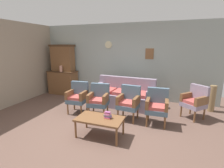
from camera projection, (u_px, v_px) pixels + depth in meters
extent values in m
plane|color=brown|center=(94.00, 128.00, 4.00)|extent=(7.68, 7.68, 0.00)
cube|color=#939E99|center=(124.00, 62.00, 6.10)|extent=(6.40, 0.06, 2.70)
cube|color=brown|center=(150.00, 54.00, 5.70)|extent=(0.28, 0.02, 0.36)
cylinder|color=beige|center=(108.00, 45.00, 6.12)|extent=(0.26, 0.03, 0.26)
cube|color=brown|center=(63.00, 83.00, 6.77)|extent=(1.10, 0.52, 0.90)
cube|color=#462D1B|center=(62.00, 71.00, 6.66)|extent=(1.16, 0.55, 0.03)
cube|color=brown|center=(63.00, 59.00, 6.62)|extent=(0.90, 0.36, 0.95)
cube|color=#462D1B|center=(62.00, 46.00, 6.50)|extent=(0.99, 0.38, 0.08)
cylinder|color=tan|center=(61.00, 69.00, 6.44)|extent=(0.12, 0.12, 0.23)
cube|color=gray|center=(123.00, 100.00, 5.43)|extent=(2.02, 0.95, 0.42)
cube|color=gray|center=(126.00, 84.00, 5.61)|extent=(1.97, 0.31, 0.48)
cube|color=gray|center=(151.00, 93.00, 5.00)|extent=(0.22, 0.81, 0.24)
cube|color=gray|center=(98.00, 87.00, 5.72)|extent=(0.22, 0.81, 0.24)
cube|color=#B74C47|center=(140.00, 94.00, 5.11)|extent=(0.56, 0.60, 0.10)
cube|color=#B74C47|center=(123.00, 92.00, 5.34)|extent=(0.56, 0.60, 0.10)
cube|color=#B74C47|center=(106.00, 90.00, 5.57)|extent=(0.56, 0.60, 0.10)
cube|color=slate|center=(77.00, 100.00, 4.83)|extent=(0.55, 0.51, 0.12)
cube|color=#B74C47|center=(77.00, 98.00, 4.79)|extent=(0.47, 0.44, 0.10)
cube|color=slate|center=(80.00, 89.00, 4.95)|extent=(0.53, 0.13, 0.46)
cube|color=brown|center=(84.00, 95.00, 4.73)|extent=(0.11, 0.48, 0.22)
cube|color=brown|center=(70.00, 94.00, 4.85)|extent=(0.11, 0.48, 0.22)
cylinder|color=brown|center=(81.00, 111.00, 4.65)|extent=(0.04, 0.04, 0.32)
cylinder|color=brown|center=(68.00, 109.00, 4.76)|extent=(0.04, 0.04, 0.32)
cylinder|color=brown|center=(87.00, 106.00, 5.00)|extent=(0.04, 0.04, 0.32)
cylinder|color=brown|center=(74.00, 105.00, 5.12)|extent=(0.04, 0.04, 0.32)
cube|color=slate|center=(98.00, 103.00, 4.58)|extent=(0.57, 0.54, 0.12)
cube|color=#B74C47|center=(98.00, 100.00, 4.54)|extent=(0.49, 0.46, 0.10)
cube|color=slate|center=(100.00, 91.00, 4.70)|extent=(0.53, 0.16, 0.46)
cube|color=brown|center=(106.00, 98.00, 4.49)|extent=(0.14, 0.49, 0.22)
cube|color=brown|center=(91.00, 97.00, 4.59)|extent=(0.14, 0.49, 0.22)
cylinder|color=brown|center=(104.00, 114.00, 4.40)|extent=(0.04, 0.04, 0.32)
cylinder|color=brown|center=(89.00, 113.00, 4.50)|extent=(0.04, 0.04, 0.32)
cylinder|color=brown|center=(107.00, 109.00, 4.76)|extent=(0.04, 0.04, 0.32)
cylinder|color=brown|center=(94.00, 108.00, 4.86)|extent=(0.04, 0.04, 0.32)
cube|color=slate|center=(128.00, 106.00, 4.38)|extent=(0.56, 0.53, 0.12)
cube|color=#B74C47|center=(128.00, 103.00, 4.34)|extent=(0.48, 0.45, 0.10)
cube|color=slate|center=(131.00, 94.00, 4.49)|extent=(0.53, 0.15, 0.46)
cube|color=brown|center=(136.00, 101.00, 4.25)|extent=(0.12, 0.49, 0.22)
cube|color=brown|center=(120.00, 99.00, 4.43)|extent=(0.12, 0.49, 0.22)
cylinder|color=brown|center=(133.00, 118.00, 4.17)|extent=(0.04, 0.04, 0.32)
cylinder|color=brown|center=(118.00, 115.00, 4.35)|extent=(0.04, 0.04, 0.32)
cylinder|color=brown|center=(138.00, 113.00, 4.51)|extent=(0.04, 0.04, 0.32)
cylinder|color=brown|center=(123.00, 110.00, 4.68)|extent=(0.04, 0.04, 0.32)
cube|color=slate|center=(157.00, 110.00, 4.10)|extent=(0.54, 0.50, 0.12)
cube|color=#B74C47|center=(157.00, 107.00, 4.06)|extent=(0.46, 0.42, 0.10)
cube|color=slate|center=(158.00, 97.00, 4.22)|extent=(0.52, 0.12, 0.46)
cube|color=brown|center=(167.00, 105.00, 3.99)|extent=(0.10, 0.48, 0.22)
cube|color=brown|center=(148.00, 103.00, 4.12)|extent=(0.10, 0.48, 0.22)
cylinder|color=brown|center=(165.00, 123.00, 3.91)|extent=(0.04, 0.04, 0.32)
cylinder|color=brown|center=(147.00, 121.00, 4.03)|extent=(0.04, 0.04, 0.32)
cylinder|color=brown|center=(165.00, 117.00, 4.26)|extent=(0.04, 0.04, 0.32)
cylinder|color=brown|center=(148.00, 114.00, 4.39)|extent=(0.04, 0.04, 0.32)
cube|color=gray|center=(193.00, 105.00, 4.47)|extent=(0.71, 0.71, 0.12)
cube|color=#B74C47|center=(193.00, 102.00, 4.44)|extent=(0.60, 0.60, 0.10)
cube|color=gray|center=(199.00, 93.00, 4.49)|extent=(0.45, 0.43, 0.46)
cube|color=brown|center=(202.00, 101.00, 4.24)|extent=(0.38, 0.41, 0.22)
cube|color=brown|center=(187.00, 97.00, 4.62)|extent=(0.38, 0.41, 0.22)
cylinder|color=brown|center=(195.00, 117.00, 4.25)|extent=(0.04, 0.04, 0.32)
cylinder|color=brown|center=(181.00, 111.00, 4.61)|extent=(0.04, 0.04, 0.32)
cylinder|color=brown|center=(204.00, 114.00, 4.42)|extent=(0.04, 0.04, 0.32)
cylinder|color=brown|center=(190.00, 109.00, 4.79)|extent=(0.04, 0.04, 0.32)
cube|color=brown|center=(100.00, 119.00, 3.57)|extent=(1.00, 0.56, 0.04)
cylinder|color=brown|center=(86.00, 120.00, 3.99)|extent=(0.04, 0.04, 0.38)
cylinder|color=brown|center=(123.00, 126.00, 3.69)|extent=(0.04, 0.04, 0.38)
cylinder|color=brown|center=(76.00, 129.00, 3.55)|extent=(0.04, 0.04, 0.38)
cylinder|color=brown|center=(117.00, 137.00, 3.25)|extent=(0.04, 0.04, 0.38)
cube|color=#DC5F69|center=(108.00, 118.00, 3.56)|extent=(0.12, 0.10, 0.03)
cube|color=#704696|center=(108.00, 116.00, 3.55)|extent=(0.15, 0.08, 0.03)
cube|color=slate|center=(107.00, 115.00, 3.55)|extent=(0.16, 0.09, 0.02)
cube|color=pink|center=(108.00, 114.00, 3.55)|extent=(0.11, 0.11, 0.03)
cube|color=#9A434D|center=(107.00, 113.00, 3.55)|extent=(0.13, 0.07, 0.02)
cube|color=#9E4C86|center=(108.00, 112.00, 3.54)|extent=(0.11, 0.07, 0.02)
cylinder|color=olive|center=(212.00, 99.00, 4.94)|extent=(0.18, 0.18, 0.79)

